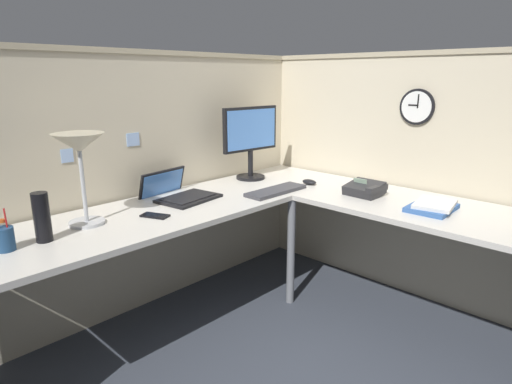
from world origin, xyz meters
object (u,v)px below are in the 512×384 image
object	(u,v)px
keyboard	(276,191)
office_phone	(365,189)
computer_mouse	(309,182)
pen_cup	(5,239)
book_stack	(433,206)
laptop	(177,193)
thermos_flask	(42,217)
desk_lamp_dome	(79,151)
monitor	(251,137)
cell_phone	(155,216)
wall_clock	(417,107)

from	to	relation	value
keyboard	office_phone	world-z (taller)	office_phone
keyboard	computer_mouse	size ratio (longest dim) A/B	4.13
computer_mouse	pen_cup	distance (m)	1.80
pen_cup	book_stack	xyz separation A→B (m)	(1.79, -1.05, -0.03)
laptop	thermos_flask	size ratio (longest dim) A/B	1.93
pen_cup	office_phone	size ratio (longest dim) A/B	0.85
keyboard	desk_lamp_dome	size ratio (longest dim) A/B	0.97
pen_cup	monitor	bearing A→B (deg)	6.23
desk_lamp_dome	cell_phone	distance (m)	0.49
keyboard	office_phone	bearing A→B (deg)	-52.61
monitor	desk_lamp_dome	world-z (taller)	monitor
book_stack	desk_lamp_dome	bearing A→B (deg)	141.11
monitor	cell_phone	world-z (taller)	monitor
computer_mouse	thermos_flask	distance (m)	1.65
laptop	book_stack	distance (m)	1.45
laptop	wall_clock	bearing A→B (deg)	-37.40
monitor	pen_cup	bearing A→B (deg)	-173.77
book_stack	computer_mouse	bearing A→B (deg)	90.18
book_stack	cell_phone	bearing A→B (deg)	138.21
pen_cup	office_phone	xyz separation A→B (m)	(1.80, -0.63, -0.02)
cell_phone	office_phone	world-z (taller)	office_phone
monitor	thermos_flask	size ratio (longest dim) A/B	2.27
desk_lamp_dome	pen_cup	distance (m)	0.50
office_phone	pen_cup	bearing A→B (deg)	160.55
thermos_flask	book_stack	xyz separation A→B (m)	(1.63, -1.05, -0.09)
laptop	computer_mouse	world-z (taller)	laptop
wall_clock	thermos_flask	bearing A→B (deg)	159.83
computer_mouse	pen_cup	world-z (taller)	pen_cup
desk_lamp_dome	office_phone	xyz separation A→B (m)	(1.41, -0.71, -0.33)
laptop	thermos_flask	bearing A→B (deg)	-168.77
computer_mouse	book_stack	xyz separation A→B (m)	(0.00, -0.83, 0.00)
computer_mouse	cell_phone	world-z (taller)	computer_mouse
laptop	office_phone	size ratio (longest dim) A/B	2.01
keyboard	computer_mouse	bearing A→B (deg)	-3.82
keyboard	monitor	bearing A→B (deg)	67.66
pen_cup	cell_phone	xyz separation A→B (m)	(0.68, -0.06, -0.05)
book_stack	wall_clock	xyz separation A→B (m)	(0.38, 0.31, 0.50)
monitor	keyboard	world-z (taller)	monitor
monitor	computer_mouse	size ratio (longest dim) A/B	4.81
monitor	keyboard	size ratio (longest dim) A/B	1.16
monitor	book_stack	world-z (taller)	monitor
computer_mouse	pen_cup	xyz separation A→B (m)	(-1.78, 0.22, 0.04)
desk_lamp_dome	thermos_flask	world-z (taller)	desk_lamp_dome
computer_mouse	wall_clock	distance (m)	0.82
computer_mouse	keyboard	bearing A→B (deg)	175.42
pen_cup	wall_clock	distance (m)	2.34
laptop	cell_phone	world-z (taller)	laptop
thermos_flask	wall_clock	distance (m)	2.18
wall_clock	computer_mouse	bearing A→B (deg)	126.26
pen_cup	book_stack	bearing A→B (deg)	-30.51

